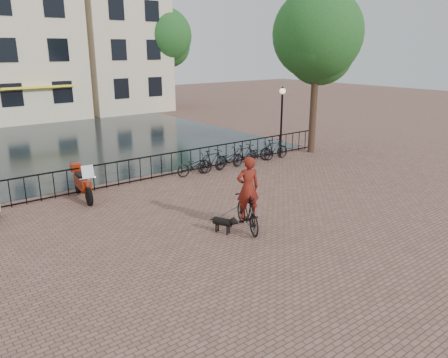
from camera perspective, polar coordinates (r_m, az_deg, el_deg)
ground at (r=12.65m, az=8.44°, el=-8.32°), size 100.00×100.00×0.00m
canal_water at (r=27.02m, az=-18.96°, el=4.46°), size 20.00×20.00×0.00m
railing at (r=18.55m, az=-9.50°, el=1.45°), size 20.00×0.05×1.02m
canal_house_mid at (r=38.87m, az=-25.59°, el=16.02°), size 8.00×9.50×11.80m
canal_house_right at (r=41.45m, az=-14.41°, el=18.06°), size 7.00×9.00×13.30m
tree_near_right at (r=23.21m, az=12.14°, el=17.99°), size 4.48×4.48×8.24m
tree_far_right at (r=40.38m, az=-7.79°, el=18.03°), size 4.76×4.76×8.76m
lamp_post at (r=22.13m, az=7.56°, el=8.94°), size 0.30×0.30×3.45m
cyclist at (r=13.08m, az=3.12°, el=-2.49°), size 1.22×2.03×2.68m
dog at (r=13.08m, az=-0.18°, el=-5.90°), size 0.59×0.88×0.57m
motorcycle at (r=16.64m, az=-18.04°, el=-0.03°), size 0.73×2.15×1.51m
parked_bike_0 at (r=18.96m, az=-3.84°, el=1.81°), size 1.76×0.73×0.90m
parked_bike_1 at (r=19.48m, az=-1.53°, el=2.39°), size 1.69×0.57×1.00m
parked_bike_2 at (r=20.05m, az=0.66°, el=2.67°), size 1.76×0.74×0.90m
parked_bike_3 at (r=20.62m, az=2.74°, el=3.19°), size 1.71×0.70×1.00m
parked_bike_4 at (r=21.25m, az=4.69°, el=3.42°), size 1.75×0.69×0.90m
parked_bike_5 at (r=21.87m, az=6.54°, el=3.89°), size 1.71×0.71×1.00m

